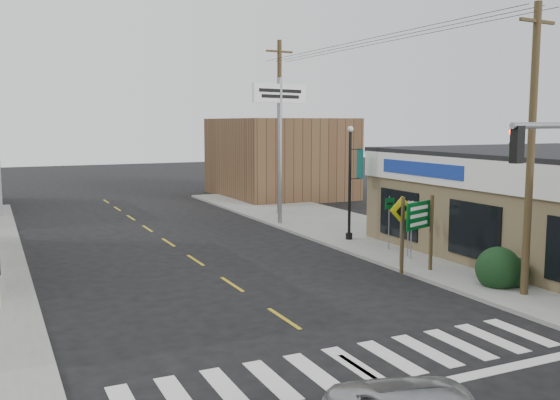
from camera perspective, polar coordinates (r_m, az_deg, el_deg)
name	(u,v)px	position (r m, az deg, el deg)	size (l,w,h in m)	color
ground	(363,371)	(14.07, 7.63, -15.24)	(140.00, 140.00, 0.00)	black
sidewalk_right	(375,237)	(29.31, 8.71, -3.32)	(6.00, 38.00, 0.13)	gray
center_line	(232,284)	(20.89, -4.42, -7.69)	(0.12, 56.00, 0.01)	gold
crosswalk	(354,364)	(14.38, 6.74, -14.70)	(11.00, 2.20, 0.01)	silver
bldg_distant_right	(279,157)	(45.22, -0.10, 3.91)	(8.00, 10.00, 5.60)	brown
guide_sign	(418,223)	(22.16, 12.50, -2.06)	(1.53, 0.13, 2.67)	#483921
fire_hydrant	(504,270)	(21.76, 19.83, -6.06)	(0.23, 0.23, 0.75)	#E1BF00
ped_crossing_sign	(401,218)	(22.91, 11.04, -1.63)	(1.00, 0.07, 2.57)	gray
lamp_post	(351,174)	(27.80, 6.51, 2.38)	(0.66, 0.51, 5.04)	black
dance_center_sign	(280,116)	(32.05, -0.01, 7.73)	(3.51, 0.22, 7.45)	gray
bare_tree	(537,167)	(22.04, 22.48, 2.80)	(2.39, 2.39, 4.77)	black
shrub_front	(498,269)	(21.24, 19.33, -5.98)	(1.44, 1.44, 1.08)	#17341A
shrub_back	(465,244)	(25.52, 16.56, -3.90)	(1.22, 1.22, 0.91)	black
utility_pole_near	(531,148)	(19.97, 21.97, 4.43)	(1.51, 0.23, 8.68)	#432C22
utility_pole_far	(279,126)	(35.63, -0.05, 6.81)	(1.70, 0.26, 9.78)	#3E321E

